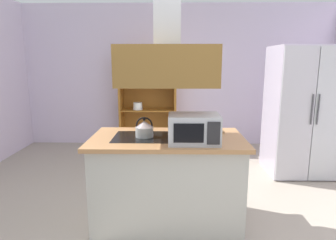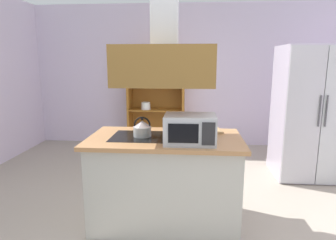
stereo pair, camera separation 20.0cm
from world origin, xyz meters
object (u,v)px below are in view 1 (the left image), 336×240
Objects in this scene: kettle at (144,129)px; refrigerator at (302,111)px; microwave at (194,129)px; dish_cabinet at (148,106)px; cutting_board at (206,130)px.

refrigerator is at bearing 33.28° from kettle.
kettle is at bearing -146.72° from refrigerator.
microwave is (-1.67, -1.59, 0.11)m from refrigerator.
dish_cabinet is at bearing 149.58° from refrigerator.
refrigerator is at bearing 37.20° from cutting_board.
dish_cabinet reaches higher than microwave.
dish_cabinet is 3.05m from microwave.
kettle is at bearing -85.85° from dish_cabinet.
microwave is at bearing -77.27° from dish_cabinet.
refrigerator is 2.71m from dish_cabinet.
microwave reaches higher than kettle.
refrigerator is 2.31m from microwave.
dish_cabinet is at bearing 94.15° from kettle.
refrigerator reaches higher than microwave.
refrigerator is 1.89m from cutting_board.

